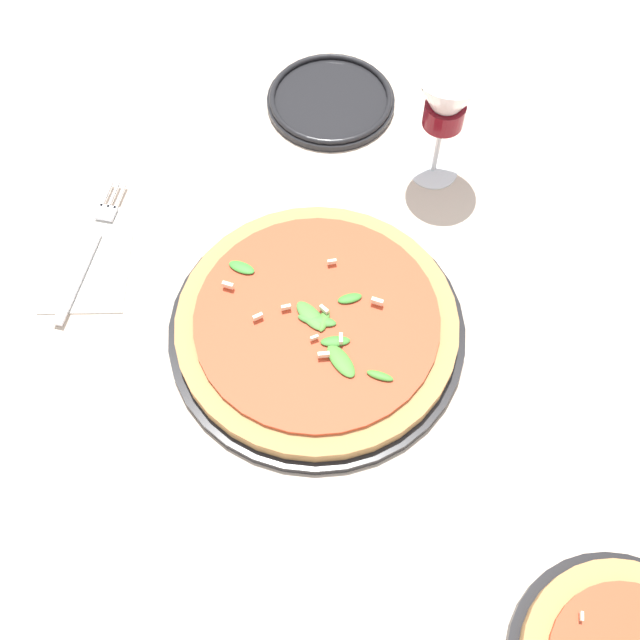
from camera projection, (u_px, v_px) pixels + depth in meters
The scene contains 6 objects.
ground_plane at pixel (327, 320), 0.89m from camera, with size 6.00×6.00×0.00m, color beige.
pizza_arugula_main at pixel (320, 326), 0.86m from camera, with size 0.34×0.34×0.05m.
wine_glass at pixel (449, 103), 0.89m from camera, with size 0.09×0.09×0.17m.
napkin at pixel (91, 258), 0.93m from camera, with size 0.16×0.11×0.01m.
fork at pixel (92, 250), 0.93m from camera, with size 0.22×0.06×0.00m.
side_plate_white at pixel (333, 100), 1.05m from camera, with size 0.18×0.18×0.02m.
Camera 1 is at (-0.44, 0.00, 0.77)m, focal length 42.00 mm.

